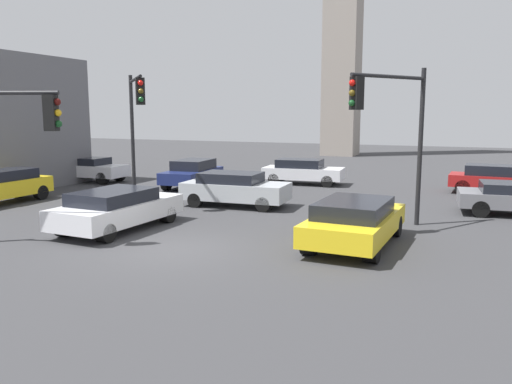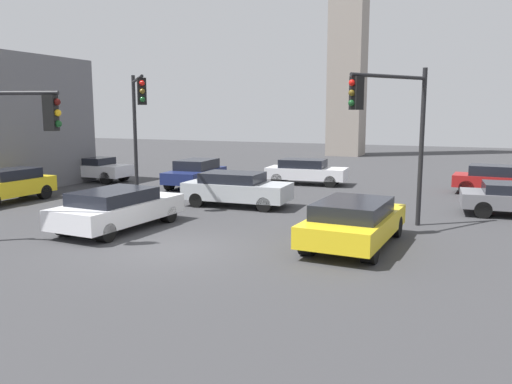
{
  "view_description": "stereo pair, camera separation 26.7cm",
  "coord_description": "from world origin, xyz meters",
  "views": [
    {
      "loc": [
        7.82,
        -12.26,
        3.89
      ],
      "look_at": [
        1.25,
        3.29,
        1.28
      ],
      "focal_mm": 35.95,
      "sensor_mm": 36.0,
      "label": 1
    },
    {
      "loc": [
        8.07,
        -12.15,
        3.89
      ],
      "look_at": [
        1.25,
        3.29,
        1.28
      ],
      "focal_mm": 35.95,
      "sensor_mm": 36.0,
      "label": 2
    }
  ],
  "objects": [
    {
      "name": "car_5",
      "position": [
        -1.28,
        6.97,
        0.75
      ],
      "size": [
        4.5,
        2.2,
        1.42
      ],
      "rotation": [
        0.0,
        0.0,
        0.06
      ],
      "color": "#ADB2B7",
      "rests_on": "ground_plane"
    },
    {
      "name": "car_8",
      "position": [
        -3.03,
        1.45,
        0.73
      ],
      "size": [
        2.29,
        4.79,
        1.36
      ],
      "rotation": [
        0.0,
        0.0,
        1.52
      ],
      "color": "silver",
      "rests_on": "ground_plane"
    },
    {
      "name": "car_6",
      "position": [
        -12.31,
        10.76,
        0.75
      ],
      "size": [
        4.46,
        1.92,
        1.38
      ],
      "rotation": [
        0.0,
        0.0,
        0.03
      ],
      "color": "silver",
      "rests_on": "ground_plane"
    },
    {
      "name": "ground_plane",
      "position": [
        0.0,
        0.0,
        0.0
      ],
      "size": [
        102.53,
        102.53,
        0.0
      ],
      "primitive_type": "plane",
      "color": "#38383A"
    },
    {
      "name": "car_3",
      "position": [
        -0.72,
        14.49,
        0.73
      ],
      "size": [
        4.44,
        2.17,
        1.38
      ],
      "rotation": [
        0.0,
        0.0,
        0.08
      ],
      "color": "silver",
      "rests_on": "ground_plane"
    },
    {
      "name": "car_2",
      "position": [
        8.9,
        14.75,
        0.75
      ],
      "size": [
        4.27,
        1.95,
        1.41
      ],
      "rotation": [
        0.0,
        0.0,
        -0.05
      ],
      "color": "maroon",
      "rests_on": "ground_plane"
    },
    {
      "name": "traffic_light_1",
      "position": [
        5.33,
        4.87,
        3.78
      ],
      "size": [
        1.99,
        2.99,
        5.38
      ],
      "rotation": [
        0.0,
        0.0,
        -2.14
      ],
      "color": "black",
      "rests_on": "ground_plane"
    },
    {
      "name": "traffic_light_0",
      "position": [
        -5.06,
        5.48,
        3.95
      ],
      "size": [
        2.76,
        3.07,
        5.53
      ],
      "rotation": [
        0.0,
        0.0,
        -0.84
      ],
      "color": "black",
      "rests_on": "ground_plane"
    },
    {
      "name": "car_1",
      "position": [
        4.76,
        2.48,
        0.74
      ],
      "size": [
        2.28,
        4.84,
        1.38
      ],
      "rotation": [
        0.0,
        0.0,
        1.53
      ],
      "color": "yellow",
      "rests_on": "ground_plane"
    },
    {
      "name": "car_0",
      "position": [
        -5.75,
        11.21,
        0.76
      ],
      "size": [
        2.19,
        4.39,
        1.44
      ],
      "rotation": [
        0.0,
        0.0,
        -1.49
      ],
      "color": "navy",
      "rests_on": "ground_plane"
    },
    {
      "name": "car_4",
      "position": [
        -10.78,
        3.72,
        0.77
      ],
      "size": [
        1.67,
        4.05,
        1.46
      ],
      "rotation": [
        0.0,
        0.0,
        -1.58
      ],
      "color": "yellow",
      "rests_on": "ground_plane"
    }
  ]
}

